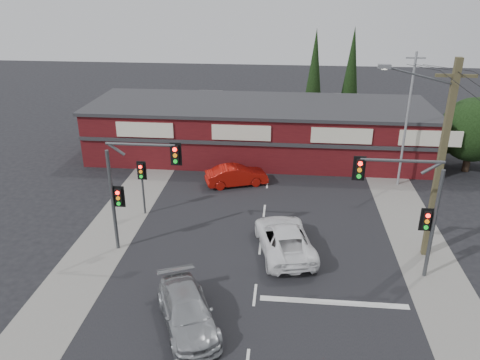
# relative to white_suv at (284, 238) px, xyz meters

# --- Properties ---
(ground) EXTENTS (120.00, 120.00, 0.00)m
(ground) POSITION_rel_white_suv_xyz_m (-1.25, -2.58, -0.76)
(ground) COLOR black
(ground) RESTS_ON ground
(road_strip) EXTENTS (14.00, 70.00, 0.01)m
(road_strip) POSITION_rel_white_suv_xyz_m (-1.25, 2.42, -0.75)
(road_strip) COLOR black
(road_strip) RESTS_ON ground
(verge_left) EXTENTS (3.00, 70.00, 0.02)m
(verge_left) POSITION_rel_white_suv_xyz_m (-9.75, 2.42, -0.75)
(verge_left) COLOR gray
(verge_left) RESTS_ON ground
(verge_right) EXTENTS (3.00, 70.00, 0.02)m
(verge_right) POSITION_rel_white_suv_xyz_m (7.25, 2.42, -0.75)
(verge_right) COLOR gray
(verge_right) RESTS_ON ground
(stop_line) EXTENTS (6.50, 0.35, 0.01)m
(stop_line) POSITION_rel_white_suv_xyz_m (2.25, -4.08, -0.74)
(stop_line) COLOR silver
(stop_line) RESTS_ON ground
(white_suv) EXTENTS (3.63, 5.87, 1.52)m
(white_suv) POSITION_rel_white_suv_xyz_m (0.00, 0.00, 0.00)
(white_suv) COLOR white
(white_suv) RESTS_ON ground
(silver_suv) EXTENTS (3.73, 5.16, 1.39)m
(silver_suv) POSITION_rel_white_suv_xyz_m (-3.87, -6.13, -0.06)
(silver_suv) COLOR #A4A7A9
(silver_suv) RESTS_ON ground
(red_sedan) EXTENTS (4.48, 2.81, 1.40)m
(red_sedan) POSITION_rel_white_suv_xyz_m (-3.37, 8.26, -0.06)
(red_sedan) COLOR #A5110A
(red_sedan) RESTS_ON ground
(lane_dashes) EXTENTS (0.12, 47.52, 0.01)m
(lane_dashes) POSITION_rel_white_suv_xyz_m (-1.25, 2.39, -0.74)
(lane_dashes) COLOR silver
(lane_dashes) RESTS_ON ground
(shop_building) EXTENTS (27.30, 8.40, 4.22)m
(shop_building) POSITION_rel_white_suv_xyz_m (-2.25, 14.41, 1.38)
(shop_building) COLOR #480E12
(shop_building) RESTS_ON ground
(tree_cluster) EXTENTS (5.90, 5.10, 5.50)m
(tree_cluster) POSITION_rel_white_suv_xyz_m (13.44, 12.86, 2.14)
(tree_cluster) COLOR #2D2116
(tree_cluster) RESTS_ON ground
(conifer_near) EXTENTS (1.80, 1.80, 9.25)m
(conifer_near) POSITION_rel_white_suv_xyz_m (2.25, 21.42, 4.72)
(conifer_near) COLOR #2D2116
(conifer_near) RESTS_ON ground
(conifer_far) EXTENTS (1.80, 1.80, 9.25)m
(conifer_far) POSITION_rel_white_suv_xyz_m (5.75, 23.42, 4.72)
(conifer_far) COLOR #2D2116
(conifer_far) RESTS_ON ground
(traffic_mast_left) EXTENTS (3.77, 0.27, 5.97)m
(traffic_mast_left) POSITION_rel_white_suv_xyz_m (-7.68, -0.57, 3.17)
(traffic_mast_left) COLOR #47494C
(traffic_mast_left) RESTS_ON ground
(traffic_mast_right) EXTENTS (3.96, 0.27, 5.97)m
(traffic_mast_right) POSITION_rel_white_suv_xyz_m (5.61, -1.57, 3.19)
(traffic_mast_right) COLOR #47494C
(traffic_mast_right) RESTS_ON ground
(pedestal_signal) EXTENTS (0.55, 0.27, 3.38)m
(pedestal_signal) POSITION_rel_white_suv_xyz_m (-8.45, 3.43, 1.65)
(pedestal_signal) COLOR #47494C
(pedestal_signal) RESTS_ON ground
(utility_pole) EXTENTS (4.38, 0.59, 10.00)m
(utility_pole) POSITION_rel_white_suv_xyz_m (7.11, 0.41, 4.64)
(utility_pole) COLOR brown
(utility_pole) RESTS_ON ground
(steel_pole) EXTENTS (1.20, 0.16, 9.00)m
(steel_pole) POSITION_rel_white_suv_xyz_m (7.75, 9.42, 3.94)
(steel_pole) COLOR gray
(steel_pole) RESTS_ON ground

